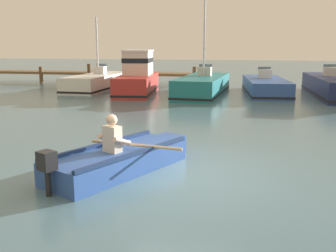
# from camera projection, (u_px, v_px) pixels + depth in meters

# --- Properties ---
(ground_plane) EXTENTS (120.00, 120.00, 0.00)m
(ground_plane) POSITION_uv_depth(u_px,v_px,m) (178.00, 174.00, 7.67)
(ground_plane) COLOR slate
(wooden_dock) EXTENTS (14.72, 1.57, 1.30)m
(wooden_dock) POSITION_uv_depth(u_px,v_px,m) (93.00, 73.00, 26.00)
(wooden_dock) COLOR brown
(wooden_dock) RESTS_ON ground
(rowboat_with_person) EXTENTS (2.46, 3.52, 1.19)m
(rowboat_with_person) POSITION_uv_depth(u_px,v_px,m) (121.00, 159.00, 7.81)
(rowboat_with_person) COLOR #2D519E
(rowboat_with_person) RESTS_ON ground
(moored_boat_white) EXTENTS (2.01, 6.04, 4.03)m
(moored_boat_white) POSITION_uv_depth(u_px,v_px,m) (97.00, 82.00, 22.20)
(moored_boat_white) COLOR white
(moored_boat_white) RESTS_ON ground
(moored_boat_red) EXTENTS (2.30, 5.13, 2.25)m
(moored_boat_red) POSITION_uv_depth(u_px,v_px,m) (137.00, 78.00, 20.17)
(moored_boat_red) COLOR #B72D28
(moored_boat_red) RESTS_ON ground
(moored_boat_teal) EXTENTS (2.39, 6.16, 4.80)m
(moored_boat_teal) POSITION_uv_depth(u_px,v_px,m) (203.00, 86.00, 19.65)
(moored_boat_teal) COLOR #1E727A
(moored_boat_teal) RESTS_ON ground
(moored_boat_blue) EXTENTS (2.48, 5.73, 1.36)m
(moored_boat_blue) POSITION_uv_depth(u_px,v_px,m) (265.00, 87.00, 20.16)
(moored_boat_blue) COLOR #2D519E
(moored_boat_blue) RESTS_ON ground
(moored_boat_navy) EXTENTS (2.03, 6.72, 1.54)m
(moored_boat_navy) POSITION_uv_depth(u_px,v_px,m) (332.00, 87.00, 19.16)
(moored_boat_navy) COLOR #19234C
(moored_boat_navy) RESTS_ON ground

